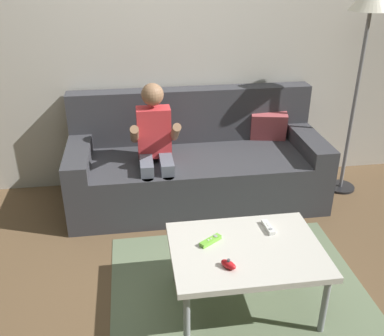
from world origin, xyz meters
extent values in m
plane|color=brown|center=(0.00, 0.00, 0.00)|extent=(9.82, 9.82, 0.00)
cube|color=beige|center=(0.00, 1.52, 1.25)|extent=(4.91, 0.05, 2.50)
cube|color=#38383D|center=(0.23, 1.08, 0.21)|extent=(2.00, 0.80, 0.41)
cube|color=#38383D|center=(0.23, 1.40, 0.63)|extent=(2.00, 0.16, 0.45)
cube|color=#38383D|center=(-0.68, 1.08, 0.48)|extent=(0.18, 0.80, 0.13)
cube|color=#38383D|center=(1.14, 1.08, 0.48)|extent=(0.18, 0.80, 0.13)
cube|color=#B24C51|center=(0.88, 1.32, 0.53)|extent=(0.32, 0.21, 0.25)
cylinder|color=slate|center=(-0.18, 0.73, 0.21)|extent=(0.08, 0.08, 0.41)
cylinder|color=slate|center=(-0.03, 0.73, 0.21)|extent=(0.08, 0.08, 0.41)
cube|color=slate|center=(-0.18, 0.88, 0.45)|extent=(0.10, 0.31, 0.10)
cube|color=slate|center=(-0.03, 0.88, 0.45)|extent=(0.10, 0.31, 0.10)
cube|color=red|center=(-0.11, 1.04, 0.64)|extent=(0.25, 0.15, 0.38)
cylinder|color=#936B4C|center=(-0.25, 0.90, 0.69)|extent=(0.06, 0.28, 0.22)
cylinder|color=#936B4C|center=(0.04, 0.90, 0.69)|extent=(0.06, 0.28, 0.22)
sphere|color=#936B4C|center=(-0.11, 1.04, 0.93)|extent=(0.16, 0.16, 0.16)
cube|color=beige|center=(0.31, -0.15, 0.38)|extent=(0.84, 0.62, 0.04)
cylinder|color=gray|center=(-0.05, -0.41, 0.18)|extent=(0.04, 0.04, 0.37)
cylinder|color=gray|center=(0.68, -0.41, 0.18)|extent=(0.04, 0.04, 0.37)
cylinder|color=gray|center=(-0.05, 0.11, 0.18)|extent=(0.04, 0.04, 0.37)
cylinder|color=gray|center=(0.68, 0.11, 0.18)|extent=(0.04, 0.04, 0.37)
cube|color=#6B7A5B|center=(0.31, -0.15, 0.00)|extent=(1.54, 1.50, 0.01)
cube|color=#72C638|center=(0.13, -0.07, 0.41)|extent=(0.14, 0.11, 0.02)
cylinder|color=#99999E|center=(0.16, -0.05, 0.43)|extent=(0.02, 0.02, 0.00)
cylinder|color=silver|center=(0.13, -0.07, 0.43)|extent=(0.01, 0.01, 0.00)
cylinder|color=silver|center=(0.11, -0.08, 0.43)|extent=(0.01, 0.01, 0.00)
ellipsoid|color=red|center=(0.18, -0.29, 0.42)|extent=(0.09, 0.10, 0.04)
cylinder|color=#4C4C51|center=(0.18, -0.29, 0.45)|extent=(0.02, 0.02, 0.01)
cube|color=white|center=(0.48, 0.01, 0.41)|extent=(0.04, 0.14, 0.02)
cylinder|color=#99999E|center=(0.49, -0.02, 0.43)|extent=(0.02, 0.02, 0.00)
cylinder|color=silver|center=(0.48, 0.01, 0.43)|extent=(0.01, 0.01, 0.00)
cylinder|color=silver|center=(0.48, 0.03, 0.43)|extent=(0.01, 0.01, 0.00)
cylinder|color=black|center=(1.50, 1.10, 0.01)|extent=(0.24, 0.24, 0.02)
cylinder|color=slate|center=(1.50, 1.10, 0.75)|extent=(0.03, 0.03, 1.45)
camera|label=1|loc=(-0.26, -2.05, 1.87)|focal=41.19mm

